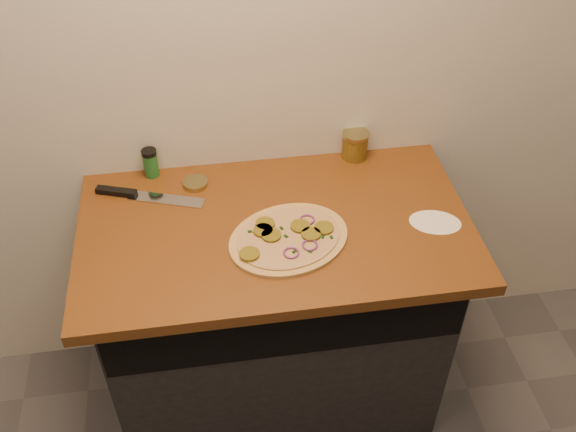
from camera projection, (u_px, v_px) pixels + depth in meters
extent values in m
cube|color=beige|center=(258.00, 38.00, 1.90)|extent=(4.00, 0.02, 2.70)
cube|color=black|center=(276.00, 315.00, 2.29)|extent=(1.10, 0.60, 0.86)
cube|color=brown|center=(275.00, 228.00, 1.97)|extent=(1.20, 0.70, 0.04)
cylinder|color=tan|center=(289.00, 239.00, 1.90)|extent=(0.47, 0.47, 0.01)
cylinder|color=beige|center=(289.00, 237.00, 1.89)|extent=(0.40, 0.40, 0.00)
cylinder|color=brown|center=(263.00, 231.00, 1.91)|extent=(0.06, 0.06, 0.01)
cylinder|color=brown|center=(265.00, 224.00, 1.93)|extent=(0.06, 0.06, 0.01)
cylinder|color=brown|center=(249.00, 254.00, 1.83)|extent=(0.06, 0.06, 0.01)
cylinder|color=brown|center=(300.00, 226.00, 1.92)|extent=(0.06, 0.06, 0.01)
cylinder|color=brown|center=(271.00, 235.00, 1.89)|extent=(0.06, 0.06, 0.01)
cylinder|color=brown|center=(311.00, 234.00, 1.89)|extent=(0.06, 0.06, 0.01)
cylinder|color=brown|center=(324.00, 228.00, 1.91)|extent=(0.06, 0.06, 0.01)
torus|color=#712A6D|center=(291.00, 253.00, 1.84)|extent=(0.05, 0.05, 0.01)
torus|color=#712A6D|center=(310.00, 245.00, 1.86)|extent=(0.05, 0.05, 0.01)
torus|color=#712A6D|center=(307.00, 220.00, 1.94)|extent=(0.05, 0.05, 0.01)
cube|color=black|center=(331.00, 237.00, 1.89)|extent=(0.01, 0.01, 0.00)
cube|color=black|center=(300.00, 230.00, 1.91)|extent=(0.02, 0.02, 0.00)
cube|color=black|center=(250.00, 231.00, 1.91)|extent=(0.01, 0.01, 0.00)
cube|color=black|center=(281.00, 228.00, 1.92)|extent=(0.01, 0.02, 0.00)
cube|color=black|center=(310.00, 251.00, 1.84)|extent=(0.02, 0.01, 0.00)
cube|color=black|center=(286.00, 236.00, 1.89)|extent=(0.01, 0.02, 0.00)
cube|color=black|center=(294.00, 252.00, 1.84)|extent=(0.02, 0.01, 0.00)
cube|color=black|center=(323.00, 237.00, 1.89)|extent=(0.01, 0.02, 0.00)
cube|color=#B7BAC1|center=(166.00, 199.00, 2.04)|extent=(0.25, 0.12, 0.01)
cube|color=black|center=(116.00, 192.00, 2.06)|extent=(0.13, 0.07, 0.02)
cylinder|color=#999058|center=(195.00, 183.00, 2.09)|extent=(0.09, 0.09, 0.02)
cylinder|color=maroon|center=(355.00, 147.00, 2.19)|extent=(0.09, 0.09, 0.08)
cylinder|color=#999058|center=(356.00, 134.00, 2.16)|extent=(0.09, 0.09, 0.01)
cylinder|color=#1F6428|center=(151.00, 165.00, 2.11)|extent=(0.05, 0.05, 0.08)
cylinder|color=black|center=(149.00, 152.00, 2.08)|extent=(0.05, 0.05, 0.01)
cylinder|color=white|center=(435.00, 222.00, 1.96)|extent=(0.20, 0.20, 0.00)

